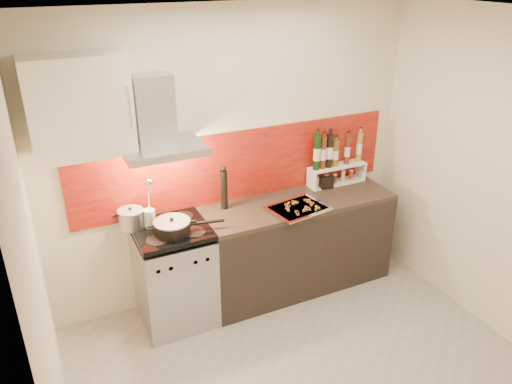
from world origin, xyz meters
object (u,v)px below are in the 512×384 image
saute_pan (173,227)px  pepper_mill (224,188)px  counter (297,243)px  stock_pot (131,219)px  baking_tray (298,208)px  range_stove (175,276)px

saute_pan → pepper_mill: bearing=24.0°
counter → saute_pan: bearing=-175.8°
counter → stock_pot: stock_pot is taller
stock_pot → pepper_mill: size_ratio=0.53×
stock_pot → pepper_mill: bearing=0.7°
pepper_mill → baking_tray: bearing=-28.7°
counter → saute_pan: 1.31m
pepper_mill → baking_tray: (0.57, -0.31, -0.18)m
counter → pepper_mill: (-0.66, 0.15, 0.64)m
range_stove → counter: 1.20m
range_stove → saute_pan: saute_pan is taller
range_stove → saute_pan: size_ratio=1.62×
counter → range_stove: bearing=-179.8°
baking_tray → stock_pot: bearing=167.8°
pepper_mill → baking_tray: 0.67m
range_stove → baking_tray: 1.21m
baking_tray → counter: bearing=58.6°
range_stove → saute_pan: bearing=-91.0°
saute_pan → range_stove: bearing=89.0°
stock_pot → baking_tray: stock_pot is taller
range_stove → baking_tray: baking_tray is taller
stock_pot → counter: bearing=-5.5°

